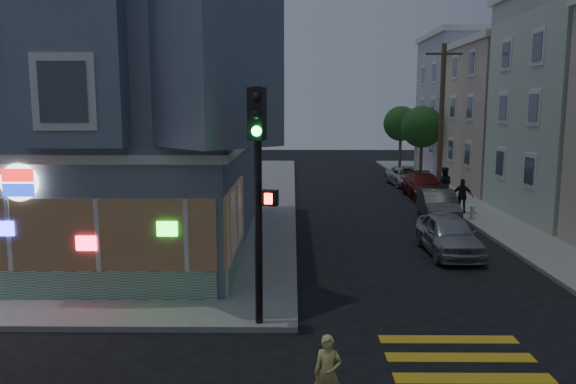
{
  "coord_description": "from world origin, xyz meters",
  "views": [
    {
      "loc": [
        2.87,
        -10.81,
        5.39
      ],
      "look_at": [
        2.72,
        6.55,
        2.74
      ],
      "focal_mm": 35.0,
      "sensor_mm": 36.0,
      "label": 1
    }
  ],
  "objects_px": {
    "pedestrian_b": "(463,196)",
    "traffic_signal": "(259,167)",
    "running_child": "(328,373)",
    "pedestrian_a": "(444,184)",
    "utility_pole": "(441,116)",
    "street_tree_far": "(401,124)",
    "parked_car_a": "(448,234)",
    "parked_car_c": "(424,186)",
    "parked_car_d": "(407,176)",
    "street_tree_near": "(422,127)",
    "parked_car_b": "(438,205)",
    "fire_hydrant": "(473,211)"
  },
  "relations": [
    {
      "from": "parked_car_a",
      "to": "utility_pole",
      "type": "bearing_deg",
      "value": 76.62
    },
    {
      "from": "pedestrian_a",
      "to": "fire_hydrant",
      "type": "xyz_separation_m",
      "value": [
        0.0,
        -5.14,
        -0.58
      ]
    },
    {
      "from": "street_tree_near",
      "to": "parked_car_b",
      "type": "relative_size",
      "value": 1.21
    },
    {
      "from": "parked_car_c",
      "to": "fire_hydrant",
      "type": "height_order",
      "value": "parked_car_c"
    },
    {
      "from": "parked_car_b",
      "to": "traffic_signal",
      "type": "distance_m",
      "value": 15.94
    },
    {
      "from": "parked_car_d",
      "to": "pedestrian_b",
      "type": "bearing_deg",
      "value": -91.59
    },
    {
      "from": "utility_pole",
      "to": "parked_car_d",
      "type": "relative_size",
      "value": 1.96
    },
    {
      "from": "parked_car_c",
      "to": "pedestrian_b",
      "type": "bearing_deg",
      "value": -83.99
    },
    {
      "from": "pedestrian_a",
      "to": "pedestrian_b",
      "type": "height_order",
      "value": "pedestrian_a"
    },
    {
      "from": "pedestrian_b",
      "to": "pedestrian_a",
      "type": "bearing_deg",
      "value": -67.74
    },
    {
      "from": "street_tree_far",
      "to": "parked_car_c",
      "type": "bearing_deg",
      "value": -95.48
    },
    {
      "from": "fire_hydrant",
      "to": "traffic_signal",
      "type": "bearing_deg",
      "value": -125.51
    },
    {
      "from": "parked_car_c",
      "to": "fire_hydrant",
      "type": "xyz_separation_m",
      "value": [
        0.6,
        -7.26,
        -0.19
      ]
    },
    {
      "from": "street_tree_far",
      "to": "traffic_signal",
      "type": "bearing_deg",
      "value": -105.78
    },
    {
      "from": "pedestrian_b",
      "to": "fire_hydrant",
      "type": "xyz_separation_m",
      "value": [
        0.0,
        -1.65,
        -0.47
      ]
    },
    {
      "from": "parked_car_b",
      "to": "pedestrian_a",
      "type": "bearing_deg",
      "value": 77.27
    },
    {
      "from": "running_child",
      "to": "street_tree_near",
      "type": "bearing_deg",
      "value": 82.89
    },
    {
      "from": "utility_pole",
      "to": "running_child",
      "type": "xyz_separation_m",
      "value": [
        -8.5,
        -25.39,
        -4.11
      ]
    },
    {
      "from": "utility_pole",
      "to": "parked_car_a",
      "type": "bearing_deg",
      "value": -103.1
    },
    {
      "from": "parked_car_b",
      "to": "parked_car_c",
      "type": "distance_m",
      "value": 6.72
    },
    {
      "from": "parked_car_c",
      "to": "traffic_signal",
      "type": "bearing_deg",
      "value": -113.22
    },
    {
      "from": "parked_car_c",
      "to": "parked_car_d",
      "type": "height_order",
      "value": "parked_car_c"
    },
    {
      "from": "running_child",
      "to": "pedestrian_b",
      "type": "relative_size",
      "value": 0.8
    },
    {
      "from": "street_tree_far",
      "to": "parked_car_a",
      "type": "relative_size",
      "value": 1.22
    },
    {
      "from": "pedestrian_b",
      "to": "traffic_signal",
      "type": "bearing_deg",
      "value": 79.93
    },
    {
      "from": "street_tree_near",
      "to": "street_tree_far",
      "type": "height_order",
      "value": "same"
    },
    {
      "from": "traffic_signal",
      "to": "street_tree_near",
      "type": "bearing_deg",
      "value": 86.03
    },
    {
      "from": "running_child",
      "to": "parked_car_c",
      "type": "relative_size",
      "value": 0.28
    },
    {
      "from": "parked_car_a",
      "to": "parked_car_c",
      "type": "relative_size",
      "value": 0.88
    },
    {
      "from": "street_tree_far",
      "to": "running_child",
      "type": "xyz_separation_m",
      "value": [
        -8.7,
        -39.39,
        -3.25
      ]
    },
    {
      "from": "pedestrian_b",
      "to": "fire_hydrant",
      "type": "distance_m",
      "value": 1.71
    },
    {
      "from": "pedestrian_b",
      "to": "parked_car_a",
      "type": "height_order",
      "value": "pedestrian_b"
    },
    {
      "from": "utility_pole",
      "to": "parked_car_c",
      "type": "relative_size",
      "value": 1.82
    },
    {
      "from": "parked_car_a",
      "to": "parked_car_b",
      "type": "height_order",
      "value": "parked_car_a"
    },
    {
      "from": "parked_car_c",
      "to": "fire_hydrant",
      "type": "bearing_deg",
      "value": -85.37
    },
    {
      "from": "running_child",
      "to": "pedestrian_a",
      "type": "relative_size",
      "value": 0.72
    },
    {
      "from": "street_tree_near",
      "to": "running_child",
      "type": "relative_size",
      "value": 3.86
    },
    {
      "from": "street_tree_near",
      "to": "parked_car_b",
      "type": "bearing_deg",
      "value": -99.38
    },
    {
      "from": "running_child",
      "to": "fire_hydrant",
      "type": "distance_m",
      "value": 18.24
    },
    {
      "from": "pedestrian_b",
      "to": "parked_car_a",
      "type": "bearing_deg",
      "value": 92.07
    },
    {
      "from": "parked_car_c",
      "to": "running_child",
      "type": "bearing_deg",
      "value": -106.96
    },
    {
      "from": "traffic_signal",
      "to": "parked_car_c",
      "type": "bearing_deg",
      "value": 82.88
    },
    {
      "from": "traffic_signal",
      "to": "fire_hydrant",
      "type": "height_order",
      "value": "traffic_signal"
    },
    {
      "from": "parked_car_b",
      "to": "parked_car_d",
      "type": "bearing_deg",
      "value": 90.95
    },
    {
      "from": "pedestrian_b",
      "to": "parked_car_d",
      "type": "xyz_separation_m",
      "value": [
        -0.6,
        10.81,
        -0.36
      ]
    },
    {
      "from": "utility_pole",
      "to": "street_tree_far",
      "type": "relative_size",
      "value": 1.7
    },
    {
      "from": "pedestrian_a",
      "to": "street_tree_far",
      "type": "bearing_deg",
      "value": -77.99
    },
    {
      "from": "utility_pole",
      "to": "parked_car_d",
      "type": "height_order",
      "value": "utility_pole"
    },
    {
      "from": "pedestrian_b",
      "to": "fire_hydrant",
      "type": "relative_size",
      "value": 2.36
    },
    {
      "from": "street_tree_far",
      "to": "pedestrian_a",
      "type": "bearing_deg",
      "value": -92.9
    }
  ]
}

